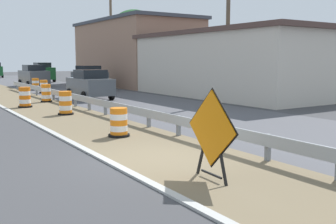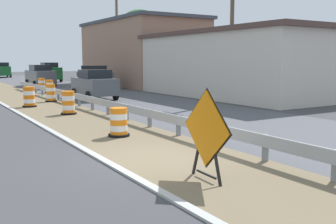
{
  "view_description": "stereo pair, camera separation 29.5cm",
  "coord_description": "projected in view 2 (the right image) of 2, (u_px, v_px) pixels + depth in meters",
  "views": [
    {
      "loc": [
        -5.32,
        -8.69,
        2.58
      ],
      "look_at": [
        1.99,
        2.56,
        0.8
      ],
      "focal_mm": 42.16,
      "sensor_mm": 36.0,
      "label": 1
    },
    {
      "loc": [
        -5.07,
        -8.85,
        2.58
      ],
      "look_at": [
        1.99,
        2.56,
        0.8
      ],
      "focal_mm": 42.16,
      "sensor_mm": 36.0,
      "label": 2
    }
  ],
  "objects": [
    {
      "name": "warning_sign_diamond",
      "position": [
        206.0,
        131.0,
        8.4
      ],
      "size": [
        0.13,
        1.74,
        2.01
      ],
      "rotation": [
        0.0,
        0.0,
        3.09
      ],
      "color": "black",
      "rests_on": "ground"
    },
    {
      "name": "car_trailing_far_lane",
      "position": [
        2.0,
        70.0,
        57.92
      ],
      "size": [
        2.15,
        4.31,
        2.19
      ],
      "rotation": [
        0.0,
        0.0,
        1.55
      ],
      "color": "#195128",
      "rests_on": "ground"
    },
    {
      "name": "traffic_barrel_close",
      "position": [
        68.0,
        104.0,
        18.73
      ],
      "size": [
        0.73,
        0.73,
        1.11
      ],
      "color": "orange",
      "rests_on": "ground"
    },
    {
      "name": "car_lead_near_lane",
      "position": [
        40.0,
        76.0,
        38.46
      ],
      "size": [
        2.11,
        4.75,
        2.1
      ],
      "rotation": [
        0.0,
        0.0,
        1.58
      ],
      "color": "#4C5156",
      "rests_on": "ground"
    },
    {
      "name": "ground_plane",
      "position": [
        155.0,
        158.0,
        10.44
      ],
      "size": [
        160.0,
        160.0,
        0.0
      ],
      "primitive_type": "plane",
      "color": "#3D3D3F"
    },
    {
      "name": "guardrail_median",
      "position": [
        194.0,
        125.0,
        12.57
      ],
      "size": [
        0.18,
        52.7,
        0.71
      ],
      "color": "#999EA3",
      "rests_on": "ground"
    },
    {
      "name": "car_lead_far_lane",
      "position": [
        94.0,
        84.0,
        26.14
      ],
      "size": [
        2.09,
        4.34,
        1.94
      ],
      "rotation": [
        0.0,
        0.0,
        1.56
      ],
      "color": "#4C5156",
      "rests_on": "ground"
    },
    {
      "name": "curb_near_edge",
      "position": [
        110.0,
        165.0,
        9.77
      ],
      "size": [
        0.2,
        120.0,
        0.11
      ],
      "primitive_type": "cube",
      "color": "#ADADA8",
      "rests_on": "ground"
    },
    {
      "name": "median_dirt_strip",
      "position": [
        174.0,
        155.0,
        10.76
      ],
      "size": [
        3.6,
        120.0,
        0.01
      ],
      "primitive_type": "cube",
      "color": "#706047",
      "rests_on": "ground"
    },
    {
      "name": "tree_roadside",
      "position": [
        140.0,
        31.0,
        42.81
      ],
      "size": [
        5.11,
        5.11,
        7.96
      ],
      "color": "brown",
      "rests_on": "ground"
    },
    {
      "name": "utility_pole_mid",
      "position": [
        117.0,
        38.0,
        38.01
      ],
      "size": [
        0.24,
        1.8,
        8.96
      ],
      "color": "brown",
      "rests_on": "ground"
    },
    {
      "name": "traffic_barrel_mid",
      "position": [
        29.0,
        98.0,
        21.66
      ],
      "size": [
        0.75,
        0.75,
        1.11
      ],
      "color": "orange",
      "rests_on": "ground"
    },
    {
      "name": "traffic_barrel_far",
      "position": [
        51.0,
        94.0,
        24.38
      ],
      "size": [
        0.69,
        0.69,
        1.09
      ],
      "color": "orange",
      "rests_on": "ground"
    },
    {
      "name": "roadside_shop_near",
      "position": [
        243.0,
        64.0,
        28.56
      ],
      "size": [
        8.95,
        15.77,
        4.59
      ],
      "color": "beige",
      "rests_on": "ground"
    },
    {
      "name": "traffic_barrel_nearest",
      "position": [
        119.0,
        124.0,
        13.35
      ],
      "size": [
        0.73,
        0.73,
        0.98
      ],
      "color": "orange",
      "rests_on": "ground"
    },
    {
      "name": "car_mid_far_lane",
      "position": [
        95.0,
        78.0,
        34.25
      ],
      "size": [
        2.11,
        4.11,
        2.08
      ],
      "rotation": [
        0.0,
        0.0,
        -1.54
      ],
      "color": "#4C5156",
      "rests_on": "ground"
    },
    {
      "name": "far_lane_asphalt",
      "position": [
        307.0,
        135.0,
        13.61
      ],
      "size": [
        7.35,
        120.0,
        0.0
      ],
      "primitive_type": "cube",
      "color": "#4C4C51",
      "rests_on": "ground"
    },
    {
      "name": "car_trailing_near_lane",
      "position": [
        50.0,
        72.0,
        46.64
      ],
      "size": [
        2.03,
        4.06,
        2.26
      ],
      "rotation": [
        0.0,
        0.0,
        -1.55
      ],
      "color": "#195128",
      "rests_on": "ground"
    },
    {
      "name": "utility_pole_near",
      "position": [
        232.0,
        39.0,
        23.39
      ],
      "size": [
        0.24,
        1.8,
        7.3
      ],
      "color": "brown",
      "rests_on": "ground"
    },
    {
      "name": "traffic_barrel_farthest",
      "position": [
        50.0,
        87.0,
        30.9
      ],
      "size": [
        0.72,
        0.72,
        1.01
      ],
      "color": "orange",
      "rests_on": "ground"
    },
    {
      "name": "roadside_shop_far",
      "position": [
        141.0,
        53.0,
        40.34
      ],
      "size": [
        7.81,
        14.87,
        6.53
      ],
      "color": "#93705B",
      "rests_on": "ground"
    },
    {
      "name": "traffic_barrel_farther",
      "position": [
        42.0,
        85.0,
        33.85
      ],
      "size": [
        0.72,
        0.72,
        1.02
      ],
      "color": "orange",
      "rests_on": "ground"
    }
  ]
}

